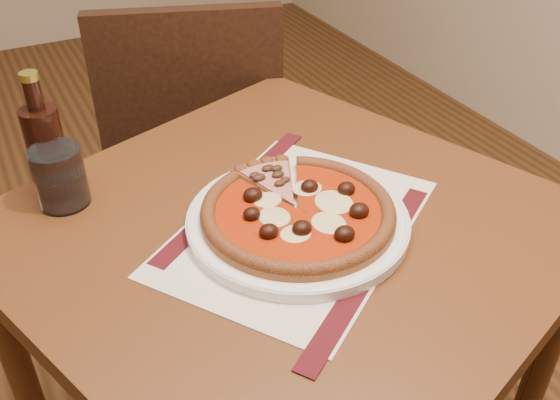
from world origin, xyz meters
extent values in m
cube|color=brown|center=(0.84, -0.06, 0.73)|extent=(1.02, 1.02, 0.04)
cylinder|color=brown|center=(1.29, -0.27, 0.35)|extent=(0.05, 0.05, 0.71)
cylinder|color=brown|center=(0.39, 0.16, 0.35)|extent=(0.05, 0.05, 0.71)
cylinder|color=brown|center=(1.05, 0.39, 0.35)|extent=(0.05, 0.05, 0.71)
cube|color=black|center=(0.96, 0.71, 0.44)|extent=(0.55, 0.55, 0.04)
cylinder|color=black|center=(1.19, 0.82, 0.21)|extent=(0.04, 0.04, 0.42)
cylinder|color=black|center=(0.84, 0.94, 0.21)|extent=(0.04, 0.04, 0.42)
cylinder|color=black|center=(1.07, 0.47, 0.21)|extent=(0.04, 0.04, 0.42)
cylinder|color=black|center=(0.72, 0.59, 0.21)|extent=(0.04, 0.04, 0.42)
cube|color=black|center=(0.89, 0.52, 0.69)|extent=(0.42, 0.18, 0.45)
cube|color=white|center=(0.85, -0.07, 0.75)|extent=(0.54, 0.51, 0.00)
cylinder|color=white|center=(0.85, -0.07, 0.76)|extent=(0.35, 0.35, 0.02)
cylinder|color=#945223|center=(0.85, -0.07, 0.78)|extent=(0.30, 0.30, 0.01)
torus|color=#954620|center=(0.85, -0.07, 0.78)|extent=(0.30, 0.30, 0.02)
cylinder|color=#971E07|center=(0.85, -0.07, 0.78)|extent=(0.26, 0.26, 0.00)
ellipsoid|color=beige|center=(0.82, -0.03, 0.79)|extent=(0.05, 0.04, 0.01)
ellipsoid|color=beige|center=(0.77, -0.08, 0.79)|extent=(0.05, 0.04, 0.01)
ellipsoid|color=beige|center=(0.82, -0.12, 0.79)|extent=(0.05, 0.04, 0.01)
ellipsoid|color=beige|center=(0.88, -0.15, 0.79)|extent=(0.05, 0.04, 0.01)
ellipsoid|color=beige|center=(0.90, -0.08, 0.79)|extent=(0.05, 0.04, 0.01)
ellipsoid|color=beige|center=(0.90, -0.02, 0.79)|extent=(0.05, 0.04, 0.01)
ellipsoid|color=black|center=(0.81, -0.03, 0.80)|extent=(0.03, 0.03, 0.02)
ellipsoid|color=black|center=(0.76, -0.06, 0.80)|extent=(0.03, 0.03, 0.02)
ellipsoid|color=black|center=(0.80, -0.10, 0.80)|extent=(0.03, 0.03, 0.02)
ellipsoid|color=black|center=(0.82, -0.16, 0.80)|extent=(0.03, 0.03, 0.02)
ellipsoid|color=black|center=(0.87, -0.13, 0.80)|extent=(0.03, 0.03, 0.02)
ellipsoid|color=black|center=(0.92, -0.13, 0.80)|extent=(0.03, 0.03, 0.02)
ellipsoid|color=black|center=(0.91, -0.07, 0.80)|extent=(0.03, 0.03, 0.02)
ellipsoid|color=black|center=(0.92, -0.01, 0.80)|extent=(0.03, 0.03, 0.02)
ellipsoid|color=#382014|center=(0.87, -0.01, 0.79)|extent=(0.02, 0.02, 0.01)
ellipsoid|color=#382014|center=(0.87, 0.03, 0.79)|extent=(0.02, 0.02, 0.01)
ellipsoid|color=#382014|center=(0.86, -0.01, 0.79)|extent=(0.02, 0.02, 0.01)
ellipsoid|color=#382014|center=(0.86, 0.03, 0.79)|extent=(0.02, 0.02, 0.01)
ellipsoid|color=#382014|center=(0.85, -0.01, 0.79)|extent=(0.02, 0.02, 0.01)
ellipsoid|color=#382014|center=(0.84, 0.03, 0.79)|extent=(0.02, 0.02, 0.01)
ellipsoid|color=#382014|center=(0.84, -0.01, 0.79)|extent=(0.02, 0.02, 0.01)
cylinder|color=white|center=(0.54, 0.16, 0.80)|extent=(0.09, 0.09, 0.10)
cylinder|color=#35150D|center=(0.54, 0.22, 0.82)|extent=(0.06, 0.06, 0.14)
cylinder|color=#35150D|center=(0.54, 0.22, 0.91)|extent=(0.03, 0.03, 0.06)
cylinder|color=#A6A137|center=(0.54, 0.22, 0.95)|extent=(0.03, 0.03, 0.01)
camera|label=1|loc=(0.47, -0.75, 1.34)|focal=40.00mm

